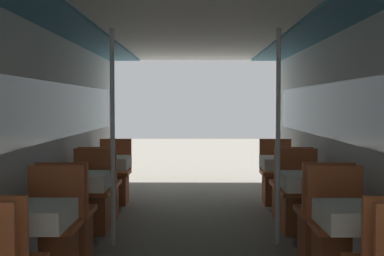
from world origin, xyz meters
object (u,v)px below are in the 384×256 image
object	(u,v)px
dining_table_left_1	(28,224)
chair_right_near_2	(323,229)
dining_table_right_2	(311,187)
chair_right_far_2	(300,206)
chair_right_far_1	(340,246)
chair_left_near_2	(67,229)
dining_table_right_1	(362,224)
support_pole_left_2	(113,137)
dining_table_right_3	(283,167)
chair_left_far_1	(50,246)
chair_right_near_3	(291,197)
support_pole_right_2	(278,138)
chair_left_near_3	(100,197)
chair_right_far_3	(277,184)
dining_table_left_3	(107,167)
dining_table_left_2	(80,187)
chair_left_far_3	(114,183)
chair_left_far_2	(91,206)

from	to	relation	value
dining_table_left_1	chair_right_near_2	bearing A→B (deg)	25.75
dining_table_right_2	chair_right_near_2	world-z (taller)	chair_right_near_2
chair_right_far_2	chair_right_near_2	bearing A→B (deg)	90.00
chair_right_far_1	chair_right_near_2	xyz separation A→B (m)	(0.00, 0.56, 0.00)
dining_table_left_1	chair_right_near_2	xyz separation A→B (m)	(2.27, 1.09, -0.29)
chair_left_near_2	dining_table_right_1	world-z (taller)	chair_left_near_2
support_pole_left_2	dining_table_right_3	size ratio (longest dim) A/B	3.00
chair_left_far_1	chair_right_near_3	distance (m)	3.15
support_pole_right_2	chair_right_near_3	bearing A→B (deg)	73.54
chair_right_near_2	chair_left_near_3	bearing A→B (deg)	144.36
chair_left_near_2	chair_right_far_3	bearing A→B (deg)	49.86
chair_left_far_1	dining_table_left_3	xyz separation A→B (m)	(0.00, 2.72, 0.29)
dining_table_left_3	chair_right_far_3	world-z (taller)	chair_right_far_3
chair_left_far_1	chair_left_near_2	xyz separation A→B (m)	(0.00, 0.56, 0.00)
dining_table_left_2	chair_right_far_1	distance (m)	2.53
chair_left_far_3	dining_table_right_1	bearing A→B (deg)	120.94
support_pole_left_2	chair_right_far_3	size ratio (longest dim) A/B	2.37
chair_right_far_1	dining_table_left_1	bearing A→B (deg)	13.20
chair_left_far_3	chair_right_near_2	world-z (taller)	same
chair_right_near_3	chair_right_far_3	world-z (taller)	same
chair_left_far_3	chair_right_near_3	size ratio (longest dim) A/B	1.00
chair_left_near_3	chair_left_far_3	distance (m)	1.06
chair_left_far_1	chair_left_far_2	world-z (taller)	same
chair_left_far_2	support_pole_right_2	bearing A→B (deg)	164.71
chair_right_far_3	dining_table_right_2	bearing A→B (deg)	90.00
chair_left_far_3	support_pole_right_2	size ratio (longest dim) A/B	0.42
chair_left_near_2	support_pole_right_2	bearing A→B (deg)	15.29
support_pole_left_2	dining_table_right_2	bearing A→B (deg)	0.00
dining_table_right_3	chair_right_near_3	bearing A→B (deg)	-90.00
chair_left_near_2	chair_right_near_2	distance (m)	2.27
support_pole_left_2	chair_left_far_3	world-z (taller)	support_pole_left_2
dining_table_left_1	support_pole_right_2	bearing A→B (deg)	39.90
chair_left_near_3	chair_left_near_2	bearing A→B (deg)	-90.00
dining_table_left_1	chair_left_near_3	world-z (taller)	chair_left_near_3
chair_left_far_1	chair_left_near_3	distance (m)	2.19
dining_table_left_1	support_pole_right_2	size ratio (longest dim) A/B	0.33
support_pole_left_2	dining_table_right_2	world-z (taller)	support_pole_left_2
chair_left_far_2	dining_table_right_2	xyz separation A→B (m)	(2.27, -0.53, 0.29)
chair_left_far_2	support_pole_right_2	world-z (taller)	support_pole_right_2
chair_left_far_3	chair_right_far_3	xyz separation A→B (m)	(2.27, 0.00, 0.00)
dining_table_right_1	chair_right_near_3	world-z (taller)	chair_right_near_3
chair_right_far_1	chair_right_near_2	world-z (taller)	same
dining_table_right_3	chair_right_near_3	world-z (taller)	chair_right_near_3
dining_table_left_3	chair_left_far_2	bearing A→B (deg)	-90.00
chair_right_far_2	chair_left_far_3	bearing A→B (deg)	-35.64
chair_right_near_2	chair_right_far_3	bearing A→B (deg)	90.00
dining_table_right_1	chair_right_near_3	bearing A→B (deg)	90.00
chair_right_near_2	chair_right_far_3	xyz separation A→B (m)	(0.00, 2.69, 0.00)
dining_table_left_2	chair_right_near_2	bearing A→B (deg)	-13.20
chair_left_near_2	dining_table_left_2	bearing A→B (deg)	90.00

